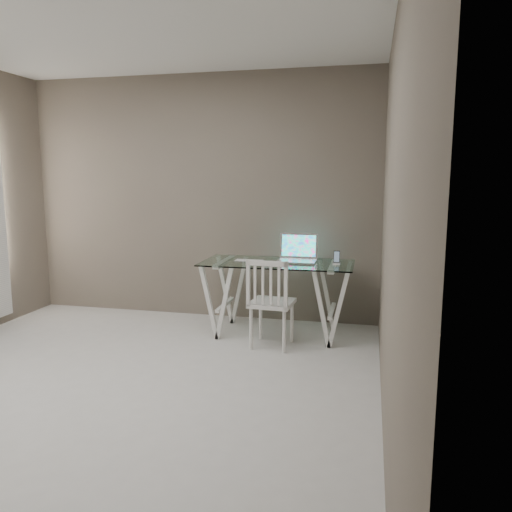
{
  "coord_description": "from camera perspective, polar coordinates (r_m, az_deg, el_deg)",
  "views": [
    {
      "loc": [
        1.88,
        -3.09,
        1.6
      ],
      "look_at": [
        0.84,
        1.42,
        0.85
      ],
      "focal_mm": 35.0,
      "sensor_mm": 36.0,
      "label": 1
    }
  ],
  "objects": [
    {
      "name": "laptop",
      "position": [
        5.04,
        4.76,
        0.17
      ],
      "size": [
        0.38,
        0.31,
        0.27
      ],
      "color": "silver",
      "rests_on": "desk"
    },
    {
      "name": "desk",
      "position": [
        5.04,
        2.44,
        -4.77
      ],
      "size": [
        1.5,
        0.7,
        0.75
      ],
      "color": "silver",
      "rests_on": "ground"
    },
    {
      "name": "phone_dock",
      "position": [
        4.9,
        9.19,
        -0.52
      ],
      "size": [
        0.07,
        0.07,
        0.13
      ],
      "color": "white",
      "rests_on": "desk"
    },
    {
      "name": "mouse",
      "position": [
        4.8,
        1.3,
        -0.87
      ],
      "size": [
        0.1,
        0.06,
        0.03
      ],
      "primitive_type": "ellipsoid",
      "color": "white",
      "rests_on": "desk"
    },
    {
      "name": "keyboard",
      "position": [
        5.02,
        -0.8,
        -0.55
      ],
      "size": [
        0.3,
        0.13,
        0.01
      ],
      "primitive_type": "cube",
      "color": "silver",
      "rests_on": "desk"
    },
    {
      "name": "chair",
      "position": [
        4.62,
        1.61,
        -4.97
      ],
      "size": [
        0.41,
        0.41,
        0.85
      ],
      "rotation": [
        0.0,
        0.0,
        -0.07
      ],
      "color": "silver",
      "rests_on": "ground"
    },
    {
      "name": "room",
      "position": [
        3.67,
        -19.29,
        10.53
      ],
      "size": [
        4.5,
        4.52,
        2.71
      ],
      "color": "beige",
      "rests_on": "ground"
    }
  ]
}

